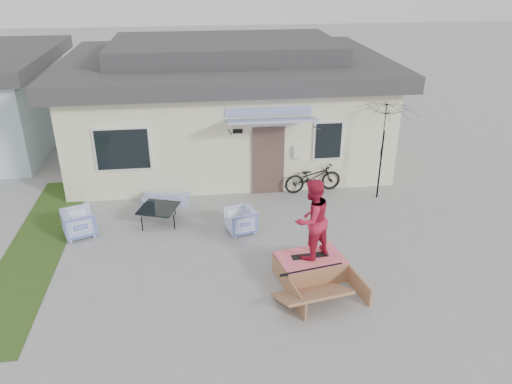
{
  "coord_description": "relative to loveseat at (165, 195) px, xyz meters",
  "views": [
    {
      "loc": [
        -1.09,
        -9.32,
        6.61
      ],
      "look_at": [
        0.3,
        1.8,
        1.3
      ],
      "focal_mm": 35.19,
      "sensor_mm": 36.0,
      "label": 1
    }
  ],
  "objects": [
    {
      "name": "patio_umbrella",
      "position": [
        6.29,
        -0.38,
        1.49
      ],
      "size": [
        2.05,
        1.93,
        2.2
      ],
      "color": "black",
      "rests_on": "ground"
    },
    {
      "name": "coffee_table",
      "position": [
        -0.13,
        -1.17,
        -0.02
      ],
      "size": [
        1.19,
        1.19,
        0.46
      ],
      "primitive_type": "cube",
      "rotation": [
        0.0,
        0.0,
        -0.33
      ],
      "color": "black",
      "rests_on": "ground"
    },
    {
      "name": "skateboard",
      "position": [
        3.38,
        -4.08,
        0.25
      ],
      "size": [
        0.85,
        0.28,
        0.05
      ],
      "primitive_type": "cube",
      "rotation": [
        0.0,
        0.0,
        0.09
      ],
      "color": "black",
      "rests_on": "skate_ramp"
    },
    {
      "name": "armchair_right",
      "position": [
        2.01,
        -1.93,
        0.1
      ],
      "size": [
        0.82,
        0.85,
        0.72
      ],
      "primitive_type": "imported",
      "rotation": [
        0.0,
        0.0,
        -1.3
      ],
      "color": "#4B5DBF",
      "rests_on": "ground"
    },
    {
      "name": "loveseat",
      "position": [
        0.0,
        0.0,
        0.0
      ],
      "size": [
        1.35,
        0.58,
        0.51
      ],
      "primitive_type": "imported",
      "rotation": [
        0.0,
        0.0,
        2.99
      ],
      "color": "#4B5DBF",
      "rests_on": "ground"
    },
    {
      "name": "skater",
      "position": [
        3.38,
        -4.08,
        1.2
      ],
      "size": [
        1.14,
        1.07,
        1.85
      ],
      "primitive_type": "imported",
      "rotation": [
        0.0,
        0.0,
        3.69
      ],
      "color": "#B51C3A",
      "rests_on": "skateboard"
    },
    {
      "name": "armchair_left",
      "position": [
        -2.14,
        -1.59,
        0.14
      ],
      "size": [
        0.94,
        0.97,
        0.78
      ],
      "primitive_type": "imported",
      "rotation": [
        0.0,
        0.0,
        1.94
      ],
      "color": "#4B5DBF",
      "rests_on": "ground"
    },
    {
      "name": "grass_strip",
      "position": [
        -3.12,
        -2.1,
        -0.25
      ],
      "size": [
        1.4,
        8.0,
        0.01
      ],
      "primitive_type": "cube",
      "color": "#274217",
      "rests_on": "ground"
    },
    {
      "name": "bicycle",
      "position": [
        4.45,
        0.28,
        0.32
      ],
      "size": [
        1.85,
        0.84,
        1.14
      ],
      "primitive_type": "imported",
      "rotation": [
        0.0,
        0.0,
        1.7
      ],
      "color": "black",
      "rests_on": "ground"
    },
    {
      "name": "skate_ramp",
      "position": [
        3.39,
        -4.13,
        -0.02
      ],
      "size": [
        1.79,
        2.17,
        0.48
      ],
      "primitive_type": null,
      "rotation": [
        0.0,
        0.0,
        0.19
      ],
      "color": "#926242",
      "rests_on": "ground"
    },
    {
      "name": "house",
      "position": [
        2.08,
        3.9,
        1.69
      ],
      "size": [
        10.8,
        8.49,
        4.1
      ],
      "color": "beige",
      "rests_on": "ground"
    },
    {
      "name": "ground",
      "position": [
        2.08,
        -4.1,
        -0.26
      ],
      "size": [
        90.0,
        90.0,
        0.0
      ],
      "primitive_type": "plane",
      "color": "gray",
      "rests_on": "ground"
    }
  ]
}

